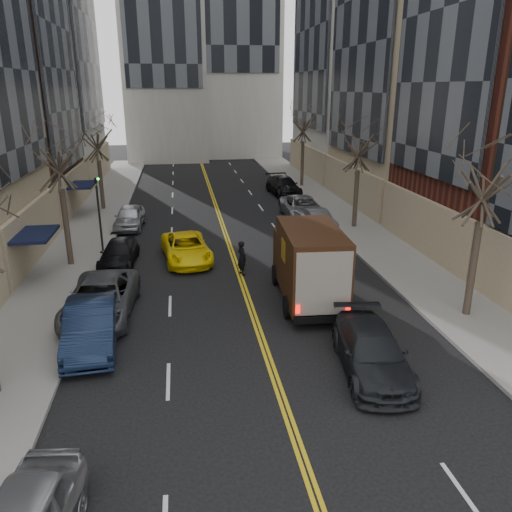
% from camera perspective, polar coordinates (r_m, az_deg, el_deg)
% --- Properties ---
extents(sidewalk_left, '(4.00, 66.00, 0.15)m').
position_cam_1_polar(sidewalk_left, '(35.22, -18.59, 2.84)').
color(sidewalk_left, slate).
rests_on(sidewalk_left, ground).
extents(sidewalk_right, '(4.00, 66.00, 0.15)m').
position_cam_1_polar(sidewalk_right, '(36.62, 10.38, 4.11)').
color(sidewalk_right, slate).
rests_on(sidewalk_right, ground).
extents(streetwall_right, '(12.26, 49.00, 34.00)m').
position_cam_1_polar(streetwall_right, '(43.56, 19.47, 25.66)').
color(streetwall_right, '#4C301E').
rests_on(streetwall_right, ground).
extents(tree_lf_mid, '(3.20, 3.20, 8.91)m').
position_cam_1_polar(tree_lf_mid, '(27.25, -21.93, 12.07)').
color(tree_lf_mid, '#382D23').
rests_on(tree_lf_mid, sidewalk_left).
extents(tree_lf_far, '(3.20, 3.20, 8.12)m').
position_cam_1_polar(tree_lf_far, '(40.03, -17.84, 13.43)').
color(tree_lf_far, '#382D23').
rests_on(tree_lf_far, sidewalk_left).
extents(tree_rt_near, '(3.20, 3.20, 8.71)m').
position_cam_1_polar(tree_rt_near, '(21.13, 25.03, 9.69)').
color(tree_rt_near, '#382D23').
rests_on(tree_rt_near, sidewalk_right).
extents(tree_rt_mid, '(3.20, 3.20, 8.32)m').
position_cam_1_polar(tree_rt_mid, '(33.66, 11.78, 13.31)').
color(tree_rt_mid, '#382D23').
rests_on(tree_rt_mid, sidewalk_right).
extents(tree_rt_far, '(3.20, 3.20, 9.11)m').
position_cam_1_polar(tree_rt_far, '(47.94, 5.48, 15.82)').
color(tree_rt_far, '#382D23').
rests_on(tree_rt_far, sidewalk_right).
extents(traffic_signal, '(0.29, 0.26, 4.70)m').
position_cam_1_polar(traffic_signal, '(29.51, -17.56, 5.49)').
color(traffic_signal, black).
rests_on(traffic_signal, sidewalk_left).
extents(ups_truck, '(2.90, 6.48, 3.48)m').
position_cam_1_polar(ups_truck, '(22.15, 6.01, -0.87)').
color(ups_truck, black).
rests_on(ups_truck, ground).
extents(observer_sedan, '(2.69, 5.33, 1.48)m').
position_cam_1_polar(observer_sedan, '(17.47, 13.10, -10.58)').
color(observer_sedan, black).
rests_on(observer_sedan, ground).
extents(taxi, '(2.99, 5.43, 1.44)m').
position_cam_1_polar(taxi, '(27.78, -7.97, 0.91)').
color(taxi, yellow).
rests_on(taxi, ground).
extents(pedestrian, '(0.64, 0.77, 1.80)m').
position_cam_1_polar(pedestrian, '(25.38, -1.63, -0.22)').
color(pedestrian, black).
rests_on(pedestrian, ground).
extents(parked_lf_b, '(2.14, 5.13, 1.65)m').
position_cam_1_polar(parked_lf_b, '(19.50, -18.34, -7.56)').
color(parked_lf_b, '#101B33').
rests_on(parked_lf_b, ground).
extents(parked_lf_c, '(2.95, 5.90, 1.60)m').
position_cam_1_polar(parked_lf_c, '(21.78, -17.34, -4.70)').
color(parked_lf_c, '#46494D').
rests_on(parked_lf_c, ground).
extents(parked_lf_d, '(2.07, 4.51, 1.28)m').
position_cam_1_polar(parked_lf_d, '(27.89, -15.39, 0.30)').
color(parked_lf_d, black).
rests_on(parked_lf_d, ground).
extents(parked_lf_e, '(2.08, 4.57, 1.52)m').
position_cam_1_polar(parked_lf_e, '(35.06, -14.25, 4.34)').
color(parked_lf_e, '#B6BABF').
rests_on(parked_lf_e, ground).
extents(parked_rt_a, '(1.91, 4.14, 1.32)m').
position_cam_1_polar(parked_rt_a, '(34.03, 7.08, 4.17)').
color(parked_rt_a, '#494A50').
rests_on(parked_rt_a, ground).
extents(parked_rt_b, '(2.69, 5.78, 1.60)m').
position_cam_1_polar(parked_rt_b, '(36.61, 5.34, 5.51)').
color(parked_rt_b, '#9EA0A6').
rests_on(parked_rt_b, ground).
extents(parked_rt_c, '(2.67, 5.67, 1.60)m').
position_cam_1_polar(parked_rt_c, '(44.82, 3.16, 8.01)').
color(parked_rt_c, black).
rests_on(parked_rt_c, ground).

